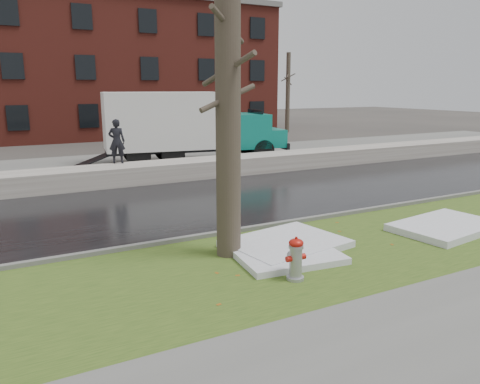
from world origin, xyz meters
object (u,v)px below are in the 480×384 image
tree (228,101)px  box_truck (184,126)px  fire_hydrant (296,257)px  worker (117,141)px

tree → box_truck: tree is taller
tree → fire_hydrant: bearing=-74.9°
tree → box_truck: bearing=72.8°
fire_hydrant → tree: size_ratio=0.13×
fire_hydrant → tree: 3.52m
worker → fire_hydrant: bearing=114.7°
box_truck → worker: (-4.15, -3.37, -0.22)m
worker → tree: bearing=112.3°
fire_hydrant → tree: (-0.51, 1.88, 2.93)m
fire_hydrant → worker: bearing=94.4°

